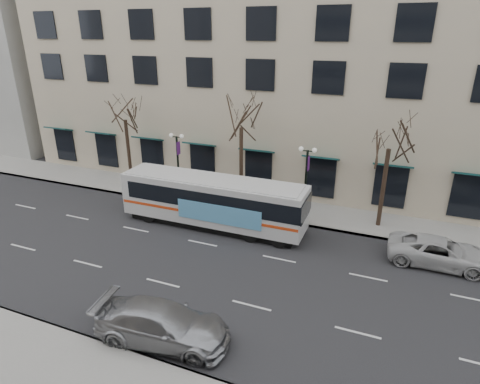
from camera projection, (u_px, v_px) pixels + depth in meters
The scene contains 11 objects.
ground at pixel (184, 261), 23.11m from camera, with size 160.00×160.00×0.00m, color black.
sidewalk_far at pixel (306, 213), 29.08m from camera, with size 80.00×4.00×0.15m, color gray.
building_hotel at pixel (270, 35), 37.36m from camera, with size 40.00×20.00×24.00m, color #C6B797.
tree_far_left at pixel (124, 108), 31.64m from camera, with size 3.60×3.60×8.34m.
tree_far_mid at pixel (241, 114), 28.09m from camera, with size 3.60×3.60×8.55m.
tree_far_right at pixel (391, 134), 24.79m from camera, with size 3.60×3.60×8.06m.
lamp_post_left at pixel (178, 163), 30.79m from camera, with size 1.22×0.45×5.21m.
lamp_post_right at pixel (306, 179), 27.31m from camera, with size 1.22×0.45×5.21m.
city_bus at pixel (214, 201), 26.65m from camera, with size 12.59×2.82×3.41m.
silver_car at pixel (163, 324), 16.94m from camera, with size 2.37×5.84×1.69m, color #98999F.
white_pickup at pixel (440, 252), 22.58m from camera, with size 2.57×5.58×1.55m, color #BABABA.
Camera 1 is at (10.45, -17.27, 12.37)m, focal length 30.00 mm.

